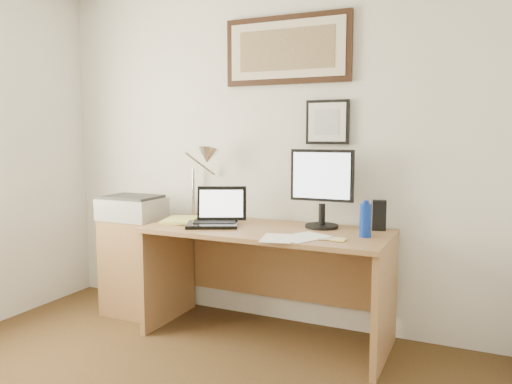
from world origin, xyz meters
The scene contains 17 objects.
wall_back centered at (0.00, 2.00, 1.25)m, with size 3.50×0.02×2.50m, color silver.
side_cabinet centered at (-0.92, 1.68, 0.36)m, with size 0.50×0.40×0.73m, color olive.
water_bottle centered at (0.80, 1.64, 0.85)m, with size 0.07×0.07×0.20m, color #0C2B9E.
bottle_cap centered at (0.80, 1.64, 0.96)m, with size 0.04×0.04×0.02m, color #0C2B9E.
speaker centered at (0.83, 1.89, 0.85)m, with size 0.09×0.08×0.19m, color black.
paper_sheet_a centered at (0.33, 1.38, 0.75)m, with size 0.19×0.27×0.00m, color white.
paper_sheet_b centered at (0.46, 1.46, 0.75)m, with size 0.21×0.30×0.00m, color white.
sticky_pad centered at (0.68, 1.46, 0.76)m, with size 0.08×0.08×0.01m, color #F8ED75.
marker_pen centered at (0.63, 1.45, 0.76)m, with size 0.02×0.02×0.14m, color white.
book centered at (-0.62, 1.58, 0.76)m, with size 0.22×0.30×0.02m, color #E0DD69.
desk centered at (0.15, 1.72, 0.51)m, with size 1.60×0.70×0.75m.
laptop centered at (-0.21, 1.60, 0.81)m, with size 0.41×0.42×0.26m.
lcd_monitor centered at (0.47, 1.81, 1.04)m, with size 0.42×0.22×0.52m.
printer centered at (-0.96, 1.64, 0.82)m, with size 0.44×0.34×0.18m.
desk_lamp centered at (-0.41, 1.81, 1.19)m, with size 0.29×0.27×0.53m.
picture_large centered at (0.15, 1.97, 1.95)m, with size 0.92×0.04×0.47m.
picture_small centered at (0.45, 1.97, 1.45)m, with size 0.30×0.03×0.30m.
Camera 1 is at (1.44, -1.34, 1.37)m, focal length 35.00 mm.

